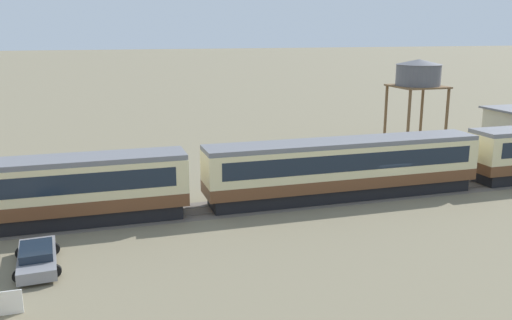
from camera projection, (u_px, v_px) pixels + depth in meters
The scene contains 5 objects.
ground_plane at pixel (385, 195), 38.25m from camera, with size 600.00×600.00×0.00m, color #7A7056.
passenger_train at pixel (199, 177), 34.34m from camera, with size 82.02×3.02×4.08m.
railway_track at pixel (170, 214), 34.32m from camera, with size 139.29×3.60×0.04m.
water_tower at pixel (418, 75), 52.12m from camera, with size 4.66×4.66×8.63m.
parked_car_grey_2 at pixel (37, 257), 26.45m from camera, with size 2.36×4.71×1.13m.
Camera 1 is at (-19.41, -32.35, 11.38)m, focal length 38.00 mm.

